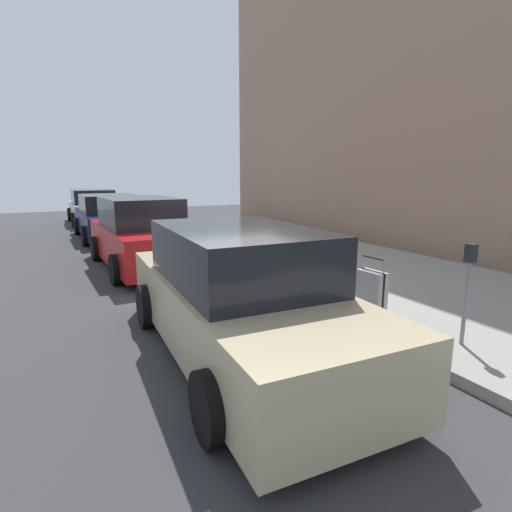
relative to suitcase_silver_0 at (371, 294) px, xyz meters
The scene contains 20 objects.
ground_plane 3.43m from the suitcase_silver_0, ahead, with size 40.00×40.00×0.00m, color #333335.
sidewalk_curb 3.96m from the suitcase_silver_0, 31.45° to the right, with size 18.00×5.00×0.14m, color gray.
building_facade_sidewalk_side 9.73m from the suitcase_silver_0, 63.18° to the right, with size 24.00×3.00×13.50m, color #9E7A60.
suitcase_silver_0 is the anchor object (origin of this frame).
suitcase_maroon_1 0.55m from the suitcase_silver_0, 12.99° to the right, with size 0.51×0.25×0.59m.
suitcase_red_2 1.04m from the suitcase_silver_0, ahead, with size 0.43×0.24×0.63m.
suitcase_olive_3 1.55m from the suitcase_silver_0, ahead, with size 0.51×0.27×0.79m.
suitcase_teal_4 2.09m from the suitcase_silver_0, ahead, with size 0.49×0.27×1.05m.
suitcase_navy_5 2.58m from the suitcase_silver_0, ahead, with size 0.41×0.26×0.96m.
suitcase_black_6 3.01m from the suitcase_silver_0, ahead, with size 0.36×0.23×0.79m.
suitcase_silver_7 3.46m from the suitcase_silver_0, ahead, with size 0.46×0.24×1.10m.
suitcase_maroon_8 3.92m from the suitcase_silver_0, ahead, with size 0.36×0.20×0.80m.
suitcase_red_9 4.34m from the suitcase_silver_0, ahead, with size 0.38×0.22×0.87m.
fire_hydrant 5.16m from the suitcase_silver_0, ahead, with size 0.39×0.21×0.73m.
bollard_post 5.66m from the suitcase_silver_0, ahead, with size 0.12×0.12×0.66m, color #333338.
parking_meter 1.41m from the suitcase_silver_0, 166.86° to the right, with size 0.12×0.09×1.27m.
parked_car_beige_0 2.18m from the suitcase_silver_0, 90.00° to the left, with size 4.76×2.10×1.61m.
parked_car_red_1 5.94m from the suitcase_silver_0, 21.40° to the left, with size 4.44×2.05×1.69m.
parked_car_navy_2 10.94m from the suitcase_silver_0, 11.41° to the left, with size 4.45×2.18×1.53m.
parked_car_silver_3 15.94m from the suitcase_silver_0, ahead, with size 4.51×2.09×1.54m.
Camera 1 is at (-7.65, 3.73, 2.22)m, focal length 28.31 mm.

